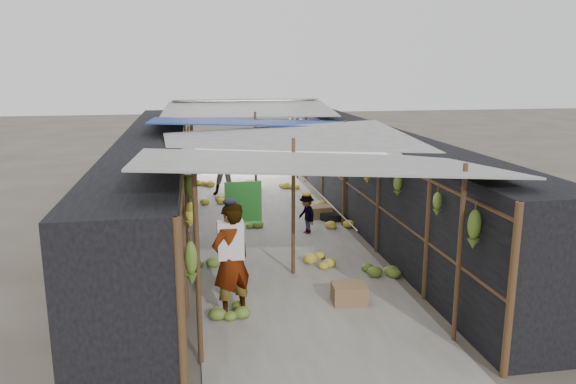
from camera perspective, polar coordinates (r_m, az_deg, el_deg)
ground at (r=8.12m, az=4.50°, el=-15.86°), size 80.00×80.00×0.00m
aisle_slab at (r=14.06m, az=-2.05°, el=-3.23°), size 3.60×16.00×0.02m
stall_left at (r=13.70m, az=-13.35°, el=0.90°), size 1.40×15.00×2.30m
stall_right at (r=14.40m, az=8.62°, el=1.67°), size 1.40×15.00×2.30m
crate_near at (r=9.54m, az=6.22°, el=-10.26°), size 0.59×0.49×0.33m
crate_mid at (r=14.57m, az=3.30°, el=-2.06°), size 0.58×0.48×0.32m
crate_back at (r=17.86m, az=-3.63°, el=0.67°), size 0.57×0.52×0.30m
black_basin at (r=14.46m, az=4.52°, el=-2.46°), size 0.65×0.65×0.20m
vendor_elderly at (r=8.80m, az=-5.80°, el=-6.94°), size 0.81×0.73×1.86m
shopper_blue at (r=17.12m, az=-6.28°, el=2.66°), size 0.92×0.74×1.80m
vendor_seated at (r=13.14m, az=1.91°, el=-2.28°), size 0.52×0.69×0.95m
market_canopy at (r=13.92m, az=-2.20°, el=6.68°), size 5.62×15.20×2.77m
hanging_bananas at (r=13.47m, az=-2.06°, el=3.27°), size 3.95×13.93×0.84m
floor_bananas at (r=13.72m, az=-0.98°, el=-3.00°), size 3.98×10.23×0.35m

